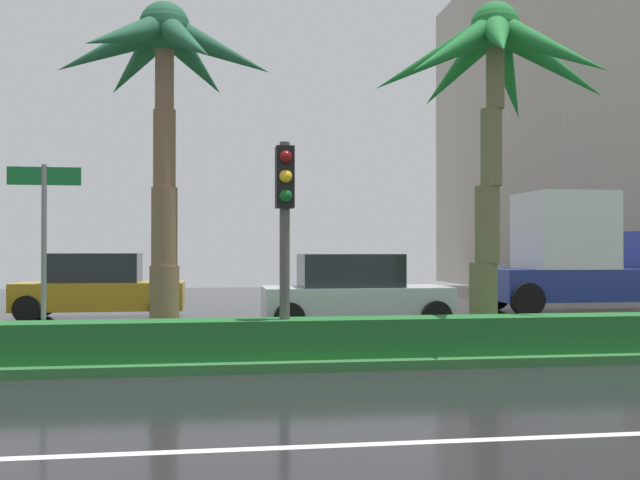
% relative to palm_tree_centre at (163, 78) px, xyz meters
% --- Properties ---
extents(ground_plane, '(90.00, 42.00, 0.10)m').
position_rel_palm_tree_centre_xyz_m(ground_plane, '(-2.60, 0.50, -4.94)').
color(ground_plane, black).
extents(median_strip, '(85.50, 4.00, 0.15)m').
position_rel_palm_tree_centre_xyz_m(median_strip, '(-2.60, -0.50, -4.82)').
color(median_strip, '#2D6B33').
rests_on(median_strip, ground_plane).
extents(palm_tree_centre, '(3.96, 3.67, 6.11)m').
position_rel_palm_tree_centre_xyz_m(palm_tree_centre, '(0.00, 0.00, 0.00)').
color(palm_tree_centre, brown).
rests_on(palm_tree_centre, median_strip).
extents(palm_tree_centre_right, '(4.60, 4.69, 6.27)m').
position_rel_palm_tree_centre_xyz_m(palm_tree_centre_right, '(6.00, -0.36, 0.13)').
color(palm_tree_centre_right, '#686343').
rests_on(palm_tree_centre_right, median_strip).
extents(traffic_signal_median_right, '(0.28, 0.43, 3.36)m').
position_rel_palm_tree_centre_xyz_m(traffic_signal_median_right, '(1.99, -1.95, -2.43)').
color(traffic_signal_median_right, '#4C4C47').
rests_on(traffic_signal_median_right, median_strip).
extents(street_name_sign, '(1.10, 0.08, 3.00)m').
position_rel_palm_tree_centre_xyz_m(street_name_sign, '(-1.70, -1.49, -2.81)').
color(street_name_sign, slate).
rests_on(street_name_sign, median_strip).
extents(car_in_traffic_second, '(4.30, 2.02, 1.72)m').
position_rel_palm_tree_centre_xyz_m(car_in_traffic_second, '(-2.08, 6.68, -4.07)').
color(car_in_traffic_second, '#B28C1E').
rests_on(car_in_traffic_second, ground_plane).
extents(car_in_traffic_third, '(4.30, 2.02, 1.72)m').
position_rel_palm_tree_centre_xyz_m(car_in_traffic_third, '(4.13, 3.45, -4.07)').
color(car_in_traffic_third, silver).
rests_on(car_in_traffic_third, ground_plane).
extents(box_truck_lead, '(6.40, 2.64, 3.46)m').
position_rel_palm_tree_centre_xyz_m(box_truck_lead, '(11.92, 6.64, -3.35)').
color(box_truck_lead, navy).
rests_on(box_truck_lead, ground_plane).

